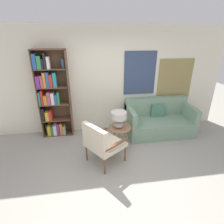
# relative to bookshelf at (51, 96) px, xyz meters

# --- Properties ---
(ground_plane) EXTENTS (14.00, 14.00, 0.00)m
(ground_plane) POSITION_rel_bookshelf_xyz_m (1.37, -1.84, -1.06)
(ground_plane) COLOR #9E998E
(wall_back) EXTENTS (6.40, 0.08, 2.70)m
(wall_back) POSITION_rel_bookshelf_xyz_m (1.42, 0.19, 0.29)
(wall_back) COLOR silver
(wall_back) RESTS_ON ground_plane
(bookshelf) EXTENTS (0.76, 0.30, 2.17)m
(bookshelf) POSITION_rel_bookshelf_xyz_m (0.00, 0.00, 0.00)
(bookshelf) COLOR brown
(bookshelf) RESTS_ON ground_plane
(armchair) EXTENTS (0.90, 0.90, 0.90)m
(armchair) POSITION_rel_bookshelf_xyz_m (1.10, -1.36, -0.54)
(armchair) COLOR brown
(armchair) RESTS_ON ground_plane
(couch) EXTENTS (1.72, 0.89, 0.90)m
(couch) POSITION_rel_bookshelf_xyz_m (2.74, -0.27, -0.73)
(couch) COLOR gray
(couch) RESTS_ON ground_plane
(side_table) EXTENTS (0.52, 0.52, 0.51)m
(side_table) POSITION_rel_bookshelf_xyz_m (1.58, -0.80, -0.60)
(side_table) COLOR #99704C
(side_table) RESTS_ON ground_plane
(table_lamp) EXTENTS (0.35, 0.35, 0.39)m
(table_lamp) POSITION_rel_bookshelf_xyz_m (1.55, -0.82, -0.31)
(table_lamp) COLOR #A59E93
(table_lamp) RESTS_ON side_table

